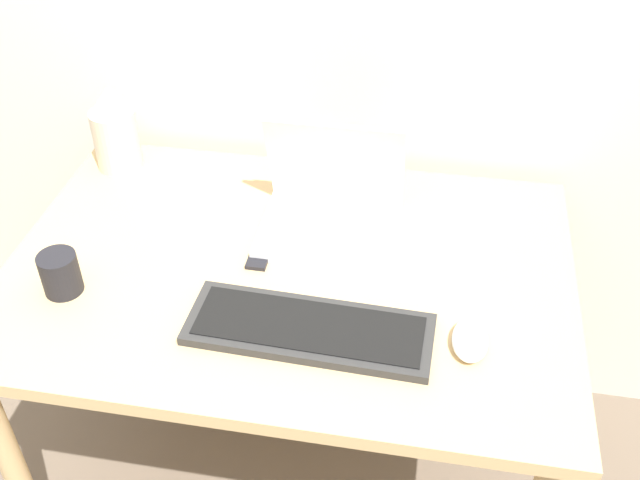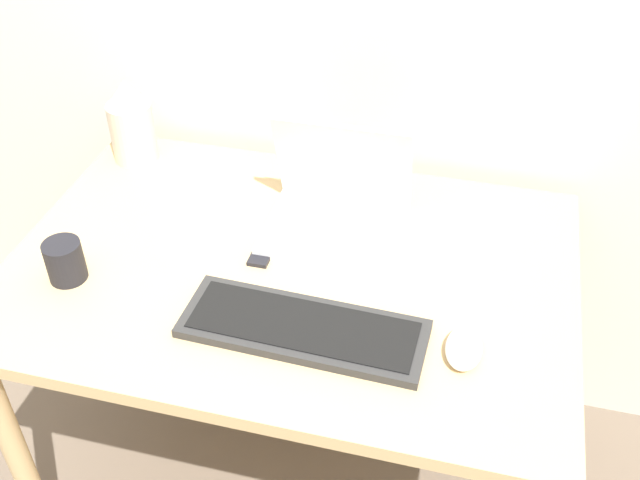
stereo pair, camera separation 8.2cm
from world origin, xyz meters
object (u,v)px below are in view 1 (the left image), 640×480
Objects in this scene: mouse at (470,340)px; vase at (114,129)px; keyboard at (309,329)px; mug at (60,273)px; mp3_player at (258,261)px; laptop at (331,206)px.

mouse is 0.52× the size of vase.
keyboard is 0.73m from vase.
mug reaches higher than keyboard.
keyboard is at bearing -51.63° from mp3_player.
laptop is at bearing 49.09° from mp3_player.
vase is 4.07× the size of mp3_player.
mp3_player is at bearing -35.76° from vase.
mp3_player is 0.38m from mug.
mug is at bearing 178.96° from mouse.
laptop reaches higher than mp3_player.
vase is 0.52m from mp3_player.
mug is at bearing -148.59° from laptop.
mouse is at bearing 3.47° from keyboard.
laptop is 1.40× the size of vase.
laptop reaches higher than mouse.
mp3_player is (-0.14, 0.18, -0.01)m from keyboard.
mug is at bearing -157.51° from mp3_player.
vase is (-0.55, 0.47, 0.09)m from keyboard.
mouse is 1.27× the size of mug.
laptop is 0.20m from mp3_player.
vase is 2.44× the size of mug.
vase is at bearing 144.24° from mp3_player.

